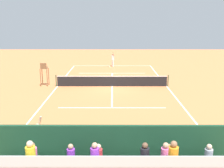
% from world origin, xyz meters
% --- Properties ---
extents(ground_plane, '(60.00, 60.00, 0.00)m').
position_xyz_m(ground_plane, '(0.00, 0.00, 0.00)').
color(ground_plane, '#D17542').
extents(court_line_markings, '(10.10, 22.20, 0.01)m').
position_xyz_m(court_line_markings, '(0.00, -0.04, 0.00)').
color(court_line_markings, white).
rests_on(court_line_markings, ground).
extents(tennis_net, '(10.30, 0.10, 1.07)m').
position_xyz_m(tennis_net, '(0.00, 0.00, 0.50)').
color(tennis_net, black).
rests_on(tennis_net, ground).
extents(backdrop_wall, '(18.00, 0.16, 2.00)m').
position_xyz_m(backdrop_wall, '(0.00, 14.00, 1.00)').
color(backdrop_wall, '#194228').
rests_on(backdrop_wall, ground).
extents(bleacher_stand, '(9.06, 2.40, 2.48)m').
position_xyz_m(bleacher_stand, '(-0.05, 15.34, 0.96)').
color(bleacher_stand, '#9EA0A5').
rests_on(bleacher_stand, ground).
extents(umpire_chair, '(0.67, 0.67, 2.14)m').
position_xyz_m(umpire_chair, '(6.20, -0.23, 1.31)').
color(umpire_chair, brown).
rests_on(umpire_chair, ground).
extents(courtside_bench, '(1.80, 0.40, 0.93)m').
position_xyz_m(courtside_bench, '(-1.90, 13.27, 0.56)').
color(courtside_bench, '#234C2D').
rests_on(courtside_bench, ground).
extents(equipment_bag, '(0.90, 0.36, 0.36)m').
position_xyz_m(equipment_bag, '(-0.26, 13.40, 0.18)').
color(equipment_bag, black).
rests_on(equipment_bag, ground).
extents(tennis_player, '(0.47, 0.55, 1.93)m').
position_xyz_m(tennis_player, '(-0.08, -10.35, 1.02)').
color(tennis_player, white).
rests_on(tennis_player, ground).
extents(tennis_racket, '(0.50, 0.53, 0.03)m').
position_xyz_m(tennis_racket, '(0.33, -10.17, 0.01)').
color(tennis_racket, black).
rests_on(tennis_racket, ground).
extents(tennis_ball_near, '(0.07, 0.07, 0.07)m').
position_xyz_m(tennis_ball_near, '(-2.32, -7.01, 0.03)').
color(tennis_ball_near, '#CCDB33').
rests_on(tennis_ball_near, ground).
extents(line_judge, '(0.41, 0.55, 1.93)m').
position_xyz_m(line_judge, '(3.17, 13.04, 1.02)').
color(line_judge, '#232328').
rests_on(line_judge, ground).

